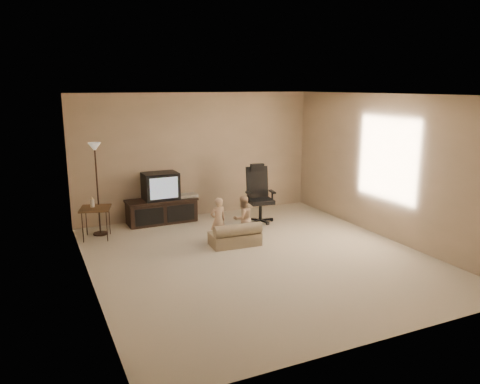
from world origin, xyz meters
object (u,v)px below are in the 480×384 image
object	(u,v)px
office_chair	(259,201)
floor_lamp	(96,168)
tv_stand	(162,202)
toddler_right	(243,218)
child_sofa	(236,236)
toddler_left	(218,221)
side_table	(95,209)

from	to	relation	value
office_chair	floor_lamp	xyz separation A→B (m)	(-2.99, 0.46, 0.81)
tv_stand	office_chair	distance (m)	1.91
tv_stand	toddler_right	bearing A→B (deg)	-59.98
office_chair	child_sofa	xyz separation A→B (m)	(-1.01, -1.12, -0.24)
floor_lamp	tv_stand	bearing A→B (deg)	12.66
tv_stand	floor_lamp	xyz separation A→B (m)	(-1.22, -0.28, 0.80)
floor_lamp	child_sofa	xyz separation A→B (m)	(1.98, -1.58, -1.05)
floor_lamp	toddler_right	world-z (taller)	floor_lamp
child_sofa	toddler_right	distance (m)	0.39
toddler_left	toddler_right	distance (m)	0.45
office_chair	toddler_right	xyz separation A→B (m)	(-0.78, -0.90, -0.02)
tv_stand	side_table	bearing A→B (deg)	-161.29
side_table	toddler_right	world-z (taller)	toddler_right
side_table	toddler_left	bearing A→B (deg)	-31.54
side_table	child_sofa	distance (m)	2.51
office_chair	toddler_right	bearing A→B (deg)	-123.02
toddler_right	tv_stand	bearing A→B (deg)	-68.41
office_chair	child_sofa	world-z (taller)	office_chair
side_table	toddler_right	distance (m)	2.58
child_sofa	toddler_right	xyz separation A→B (m)	(0.24, 0.22, 0.23)
tv_stand	child_sofa	world-z (taller)	tv_stand
side_table	toddler_left	world-z (taller)	toddler_left
floor_lamp	office_chair	bearing A→B (deg)	-8.74
side_table	child_sofa	xyz separation A→B (m)	(2.06, -1.38, -0.38)
child_sofa	toddler_right	size ratio (longest dim) A/B	1.08
toddler_right	office_chair	bearing A→B (deg)	-140.36
side_table	toddler_left	size ratio (longest dim) A/B	0.95
toddler_right	side_table	bearing A→B (deg)	-36.33
child_sofa	tv_stand	bearing A→B (deg)	115.52
floor_lamp	toddler_right	bearing A→B (deg)	-31.58
office_chair	side_table	xyz separation A→B (m)	(-3.08, 0.26, 0.13)
office_chair	toddler_right	size ratio (longest dim) A/B	1.45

